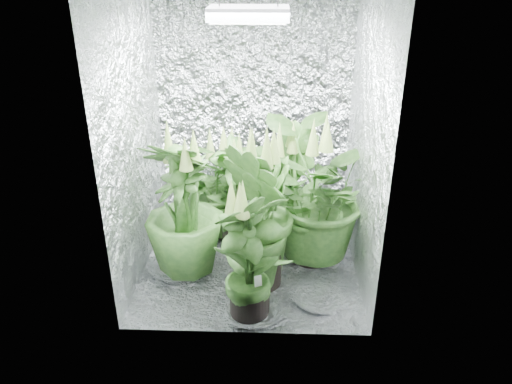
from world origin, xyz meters
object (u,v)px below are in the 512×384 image
object	(u,v)px
plant_c	(290,189)
circulation_fan	(322,217)
plant_b	(239,196)
plant_e	(315,196)
plant_g	(261,216)
grow_lamp	(249,14)
plant_a	(219,185)
plant_f	(249,256)
plant_d	(184,209)

from	to	relation	value
plant_c	circulation_fan	size ratio (longest dim) A/B	2.64
plant_b	plant_e	xyz separation A→B (m)	(0.58, -0.20, 0.11)
plant_b	plant_g	size ratio (longest dim) A/B	0.82
plant_e	plant_g	bearing A→B (deg)	-139.97
plant_g	circulation_fan	bearing A→B (deg)	54.53
plant_g	circulation_fan	world-z (taller)	plant_g
grow_lamp	circulation_fan	distance (m)	1.81
plant_a	plant_c	size ratio (longest dim) A/B	0.98
grow_lamp	plant_e	xyz separation A→B (m)	(0.48, 0.06, -1.28)
plant_f	circulation_fan	xyz separation A→B (m)	(0.55, 1.06, -0.30)
plant_f	plant_g	xyz separation A→B (m)	(0.06, 0.38, 0.08)
plant_e	plant_f	bearing A→B (deg)	-122.59
plant_a	plant_d	world-z (taller)	plant_d
plant_g	plant_b	bearing A→B (deg)	109.71
plant_f	plant_g	world-z (taller)	plant_g
plant_a	plant_f	world-z (taller)	plant_f
grow_lamp	plant_a	size ratio (longest dim) A/B	0.49
plant_a	circulation_fan	xyz separation A→B (m)	(0.85, -0.02, -0.28)
plant_a	plant_f	distance (m)	1.12
plant_b	plant_c	xyz separation A→B (m)	(0.40, 0.05, 0.04)
plant_a	plant_d	distance (m)	0.61
plant_d	plant_e	xyz separation A→B (m)	(0.94, 0.19, 0.02)
plant_b	plant_c	distance (m)	0.41
plant_a	plant_g	world-z (taller)	plant_g
plant_a	plant_g	bearing A→B (deg)	-62.59
plant_b	plant_c	size ratio (longest dim) A/B	0.93
grow_lamp	plant_c	world-z (taller)	grow_lamp
plant_d	plant_f	world-z (taller)	plant_d
circulation_fan	plant_c	bearing A→B (deg)	-167.67
plant_b	plant_g	xyz separation A→B (m)	(0.19, -0.53, 0.11)
plant_a	plant_b	distance (m)	0.25
plant_d	plant_g	distance (m)	0.57
plant_c	plant_e	size ratio (longest dim) A/B	0.91
grow_lamp	plant_e	distance (m)	1.37
grow_lamp	plant_b	distance (m)	1.42
plant_e	circulation_fan	xyz separation A→B (m)	(0.10, 0.36, -0.38)
plant_a	plant_c	distance (m)	0.59
plant_f	grow_lamp	bearing A→B (deg)	92.50
plant_a	plant_e	size ratio (longest dim) A/B	0.89
plant_g	circulation_fan	xyz separation A→B (m)	(0.49, 0.69, -0.38)
plant_c	plant_d	bearing A→B (deg)	-150.06
plant_d	plant_g	xyz separation A→B (m)	(0.55, -0.13, 0.03)
grow_lamp	plant_f	distance (m)	1.50
plant_f	circulation_fan	bearing A→B (deg)	62.60
grow_lamp	plant_c	bearing A→B (deg)	45.96
plant_e	plant_g	xyz separation A→B (m)	(-0.39, -0.33, 0.00)
plant_e	circulation_fan	world-z (taller)	plant_e
plant_a	plant_e	distance (m)	0.85
plant_e	plant_g	world-z (taller)	plant_g
plant_f	plant_d	bearing A→B (deg)	133.83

